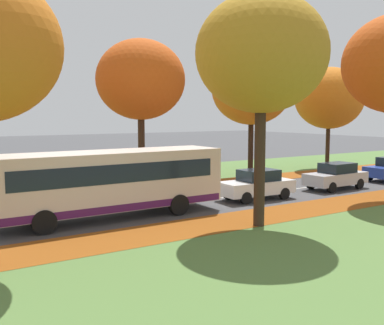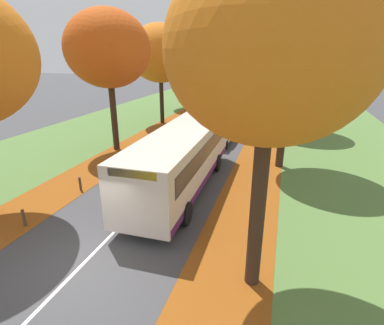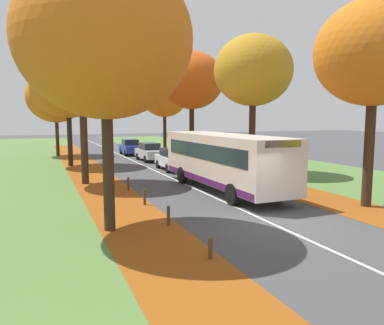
{
  "view_description": "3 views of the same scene",
  "coord_description": "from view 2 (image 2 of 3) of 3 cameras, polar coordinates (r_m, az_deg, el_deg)",
  "views": [
    {
      "loc": [
        19.75,
        -0.87,
        4.61
      ],
      "look_at": [
        1.78,
        10.57,
        2.31
      ],
      "focal_mm": 42.0,
      "sensor_mm": 36.0,
      "label": 1
    },
    {
      "loc": [
        5.76,
        -6.53,
        6.48
      ],
      "look_at": [
        1.72,
        6.66,
        1.41
      ],
      "focal_mm": 28.0,
      "sensor_mm": 36.0,
      "label": 2
    },
    {
      "loc": [
        -7.75,
        -11.02,
        3.85
      ],
      "look_at": [
        -0.23,
        7.38,
        1.47
      ],
      "focal_mm": 35.0,
      "sensor_mm": 36.0,
      "label": 3
    }
  ],
  "objects": [
    {
      "name": "bus",
      "position": [
        14.68,
        -1.94,
        1.17
      ],
      "size": [
        2.77,
        10.43,
        2.98
      ],
      "color": "beige",
      "rests_on": "ground"
    },
    {
      "name": "car_blue_third_in_line",
      "position": [
        34.93,
        9.23,
        10.59
      ],
      "size": [
        1.87,
        4.24,
        1.62
      ],
      "color": "#233D9E",
      "rests_on": "ground"
    },
    {
      "name": "grass_verge_right",
      "position": [
        27.53,
        23.79,
        4.85
      ],
      "size": [
        12.0,
        90.0,
        0.01
      ],
      "primitive_type": "cube",
      "color": "#517538",
      "rests_on": "ground"
    },
    {
      "name": "tree_left_mid",
      "position": [
        29.08,
        -6.1,
        19.95
      ],
      "size": [
        5.76,
        5.76,
        9.02
      ],
      "color": "black",
      "rests_on": "ground"
    },
    {
      "name": "tree_right_nearest",
      "position": [
        7.47,
        14.85,
        19.94
      ],
      "size": [
        4.94,
        4.94,
        8.79
      ],
      "color": "#382619",
      "rests_on": "ground"
    },
    {
      "name": "car_white_lead",
      "position": [
        22.72,
        5.32,
        5.65
      ],
      "size": [
        1.9,
        4.26,
        1.62
      ],
      "color": "silver",
      "rests_on": "ground"
    },
    {
      "name": "tree_right_far",
      "position": [
        37.66,
        18.45,
        18.99
      ],
      "size": [
        5.34,
        5.34,
        8.75
      ],
      "color": "black",
      "rests_on": "ground"
    },
    {
      "name": "tree_left_far",
      "position": [
        37.63,
        -1.34,
        19.35
      ],
      "size": [
        5.71,
        5.71,
        8.51
      ],
      "color": "#382619",
      "rests_on": "ground"
    },
    {
      "name": "tree_right_near",
      "position": [
        17.82,
        18.53,
        20.89
      ],
      "size": [
        5.31,
        5.31,
        9.42
      ],
      "color": "#382619",
      "rests_on": "ground"
    },
    {
      "name": "road_centre_line",
      "position": [
        27.91,
        4.69,
        6.7
      ],
      "size": [
        0.12,
        80.0,
        0.01
      ],
      "primitive_type": "cube",
      "color": "silver",
      "rests_on": "ground"
    },
    {
      "name": "leaf_litter_right",
      "position": [
        21.56,
        13.17,
        2.17
      ],
      "size": [
        2.8,
        60.0,
        0.0
      ],
      "primitive_type": "cube",
      "color": "#8C4714",
      "rests_on": "grass_verge_right"
    },
    {
      "name": "tree_right_mid",
      "position": [
        27.71,
        17.41,
        20.87
      ],
      "size": [
        5.81,
        5.81,
        9.86
      ],
      "color": "black",
      "rests_on": "ground"
    },
    {
      "name": "ground_plane",
      "position": [
        10.85,
        -20.36,
        -17.96
      ],
      "size": [
        160.0,
        160.0,
        0.0
      ],
      "primitive_type": "plane",
      "color": "#424244"
    },
    {
      "name": "bollard_third",
      "position": [
        15.91,
        -20.53,
        -3.82
      ],
      "size": [
        0.12,
        0.12,
        0.71
      ],
      "primitive_type": "cylinder",
      "color": "#4C3823",
      "rests_on": "ground"
    },
    {
      "name": "car_silver_following",
      "position": [
        28.79,
        8.07,
        8.63
      ],
      "size": [
        1.85,
        4.24,
        1.62
      ],
      "color": "#B7BABF",
      "rests_on": "ground"
    },
    {
      "name": "bollard_fourth",
      "position": [
        18.51,
        -14.1,
        0.25
      ],
      "size": [
        0.12,
        0.12,
        0.72
      ],
      "primitive_type": "cylinder",
      "color": "#4C3823",
      "rests_on": "ground"
    },
    {
      "name": "leaf_litter_left",
      "position": [
        23.89,
        -9.4,
        4.19
      ],
      "size": [
        2.8,
        60.0,
        0.0
      ],
      "primitive_type": "cube",
      "color": "#8C4714",
      "rests_on": "grass_verge_left"
    },
    {
      "name": "tree_left_near",
      "position": [
        21.09,
        -15.73,
        20.05
      ],
      "size": [
        5.45,
        5.45,
        9.16
      ],
      "color": "#382619",
      "rests_on": "ground"
    },
    {
      "name": "grass_verge_left",
      "position": [
        31.14,
        -12.22,
        7.73
      ],
      "size": [
        12.0,
        90.0,
        0.01
      ],
      "primitive_type": "cube",
      "color": "#517538",
      "rests_on": "ground"
    },
    {
      "name": "bollard_second",
      "position": [
        13.69,
        -29.38,
        -9.2
      ],
      "size": [
        0.12,
        0.12,
        0.73
      ],
      "primitive_type": "cylinder",
      "color": "#4C3823",
      "rests_on": "ground"
    }
  ]
}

